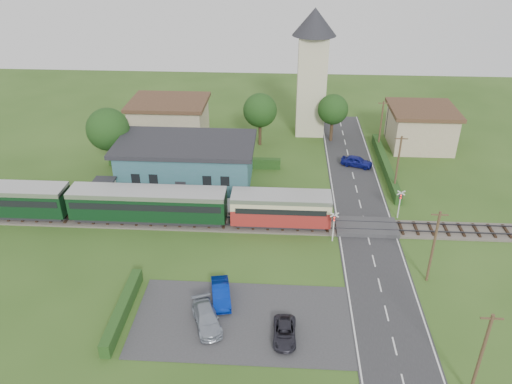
# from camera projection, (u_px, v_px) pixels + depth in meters

# --- Properties ---
(ground) EXTENTS (120.00, 120.00, 0.00)m
(ground) POSITION_uv_depth(u_px,v_px,m) (267.00, 236.00, 49.68)
(ground) COLOR #2D4C19
(railway_track) EXTENTS (76.00, 3.20, 0.49)m
(railway_track) POSITION_uv_depth(u_px,v_px,m) (268.00, 225.00, 51.38)
(railway_track) COLOR #4C443D
(railway_track) RESTS_ON ground
(road) EXTENTS (6.00, 70.00, 0.05)m
(road) POSITION_uv_depth(u_px,v_px,m) (369.00, 240.00, 49.13)
(road) COLOR #28282B
(road) RESTS_ON ground
(car_park) EXTENTS (17.00, 9.00, 0.08)m
(car_park) POSITION_uv_depth(u_px,v_px,m) (242.00, 320.00, 39.24)
(car_park) COLOR #333335
(car_park) RESTS_ON ground
(crossing_deck) EXTENTS (6.20, 3.40, 0.45)m
(crossing_deck) POSITION_uv_depth(u_px,v_px,m) (366.00, 227.00, 50.79)
(crossing_deck) COLOR #333335
(crossing_deck) RESTS_ON ground
(platform) EXTENTS (30.00, 3.00, 0.45)m
(platform) POSITION_uv_depth(u_px,v_px,m) (178.00, 205.00, 54.66)
(platform) COLOR gray
(platform) RESTS_ON ground
(equipment_hut) EXTENTS (2.30, 2.30, 2.55)m
(equipment_hut) POSITION_uv_depth(u_px,v_px,m) (105.00, 191.00, 54.36)
(equipment_hut) COLOR beige
(equipment_hut) RESTS_ON platform
(station_building) EXTENTS (16.00, 9.00, 5.30)m
(station_building) POSITION_uv_depth(u_px,v_px,m) (187.00, 162.00, 58.55)
(station_building) COLOR #2F676C
(station_building) RESTS_ON ground
(train) EXTENTS (43.20, 2.90, 3.40)m
(train) POSITION_uv_depth(u_px,v_px,m) (118.00, 203.00, 51.22)
(train) COLOR #232328
(train) RESTS_ON ground
(church_tower) EXTENTS (6.00, 6.00, 17.60)m
(church_tower) POSITION_uv_depth(u_px,v_px,m) (313.00, 63.00, 69.00)
(church_tower) COLOR beige
(church_tower) RESTS_ON ground
(house_west) EXTENTS (10.80, 8.80, 5.50)m
(house_west) POSITION_uv_depth(u_px,v_px,m) (170.00, 119.00, 71.02)
(house_west) COLOR tan
(house_west) RESTS_ON ground
(house_east) EXTENTS (8.80, 8.80, 5.50)m
(house_east) POSITION_uv_depth(u_px,v_px,m) (421.00, 127.00, 68.27)
(house_east) COLOR tan
(house_east) RESTS_ON ground
(hedge_carpark) EXTENTS (0.80, 9.00, 1.20)m
(hedge_carpark) POSITION_uv_depth(u_px,v_px,m) (123.00, 310.00, 39.48)
(hedge_carpark) COLOR #193814
(hedge_carpark) RESTS_ON ground
(hedge_roadside) EXTENTS (0.80, 18.00, 1.20)m
(hedge_roadside) POSITION_uv_depth(u_px,v_px,m) (385.00, 165.00, 62.63)
(hedge_roadside) COLOR #193814
(hedge_roadside) RESTS_ON ground
(hedge_station) EXTENTS (22.00, 0.80, 1.30)m
(hedge_station) POSITION_uv_depth(u_px,v_px,m) (194.00, 162.00, 63.47)
(hedge_station) COLOR #193814
(hedge_station) RESTS_ON ground
(tree_a) EXTENTS (5.20, 5.20, 8.00)m
(tree_a) POSITION_uv_depth(u_px,v_px,m) (108.00, 129.00, 60.42)
(tree_a) COLOR #332316
(tree_a) RESTS_ON ground
(tree_b) EXTENTS (4.60, 4.60, 7.34)m
(tree_b) POSITION_uv_depth(u_px,v_px,m) (260.00, 110.00, 67.51)
(tree_b) COLOR #332316
(tree_b) RESTS_ON ground
(tree_c) EXTENTS (4.20, 4.20, 6.78)m
(tree_c) POSITION_uv_depth(u_px,v_px,m) (333.00, 110.00, 68.89)
(tree_c) COLOR #332316
(tree_c) RESTS_ON ground
(utility_pole_a) EXTENTS (1.40, 0.22, 7.00)m
(utility_pole_a) POSITION_uv_depth(u_px,v_px,m) (481.00, 355.00, 31.42)
(utility_pole_a) COLOR #473321
(utility_pole_a) RESTS_ON ground
(utility_pole_b) EXTENTS (1.40, 0.22, 7.00)m
(utility_pole_b) POSITION_uv_depth(u_px,v_px,m) (433.00, 246.00, 41.92)
(utility_pole_b) COLOR #473321
(utility_pole_b) RESTS_ON ground
(utility_pole_c) EXTENTS (1.40, 0.22, 7.00)m
(utility_pole_c) POSITION_uv_depth(u_px,v_px,m) (398.00, 164.00, 55.93)
(utility_pole_c) COLOR #473321
(utility_pole_c) RESTS_ON ground
(utility_pole_d) EXTENTS (1.40, 0.22, 7.00)m
(utility_pole_d) POSITION_uv_depth(u_px,v_px,m) (381.00, 125.00, 66.43)
(utility_pole_d) COLOR #473321
(utility_pole_d) RESTS_ON ground
(crossing_signal_near) EXTENTS (0.84, 0.28, 3.28)m
(crossing_signal_near) POSITION_uv_depth(u_px,v_px,m) (334.00, 222.00, 47.95)
(crossing_signal_near) COLOR silver
(crossing_signal_near) RESTS_ON ground
(crossing_signal_far) EXTENTS (0.84, 0.28, 3.28)m
(crossing_signal_far) POSITION_uv_depth(u_px,v_px,m) (400.00, 200.00, 51.77)
(crossing_signal_far) COLOR silver
(crossing_signal_far) RESTS_ON ground
(streetlamp_west) EXTENTS (0.30, 0.30, 5.15)m
(streetlamp_west) POSITION_uv_depth(u_px,v_px,m) (110.00, 129.00, 66.90)
(streetlamp_west) COLOR #3F3F47
(streetlamp_west) RESTS_ON ground
(streetlamp_east) EXTENTS (0.30, 0.30, 5.15)m
(streetlamp_east) POSITION_uv_depth(u_px,v_px,m) (388.00, 117.00, 70.99)
(streetlamp_east) COLOR #3F3F47
(streetlamp_east) RESTS_ON ground
(car_on_road) EXTENTS (4.26, 2.82, 1.35)m
(car_on_road) POSITION_uv_depth(u_px,v_px,m) (357.00, 161.00, 63.37)
(car_on_road) COLOR navy
(car_on_road) RESTS_ON road
(car_park_blue) EXTENTS (2.18, 4.28, 1.35)m
(car_park_blue) POSITION_uv_depth(u_px,v_px,m) (221.00, 293.00, 40.98)
(car_park_blue) COLOR navy
(car_park_blue) RESTS_ON car_park
(car_park_silver) EXTENTS (3.23, 4.75, 1.28)m
(car_park_silver) POSITION_uv_depth(u_px,v_px,m) (207.00, 318.00, 38.50)
(car_park_silver) COLOR #9198A6
(car_park_silver) RESTS_ON car_park
(car_park_dark) EXTENTS (1.71, 3.68, 1.02)m
(car_park_dark) POSITION_uv_depth(u_px,v_px,m) (285.00, 333.00, 37.32)
(car_park_dark) COLOR #22212A
(car_park_dark) RESTS_ON car_park
(pedestrian_near) EXTENTS (0.71, 0.53, 1.74)m
(pedestrian_near) POSITION_uv_depth(u_px,v_px,m) (255.00, 202.00, 53.06)
(pedestrian_near) COLOR gray
(pedestrian_near) RESTS_ON platform
(pedestrian_far) EXTENTS (0.69, 0.88, 1.77)m
(pedestrian_far) POSITION_uv_depth(u_px,v_px,m) (109.00, 194.00, 54.57)
(pedestrian_far) COLOR gray
(pedestrian_far) RESTS_ON platform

